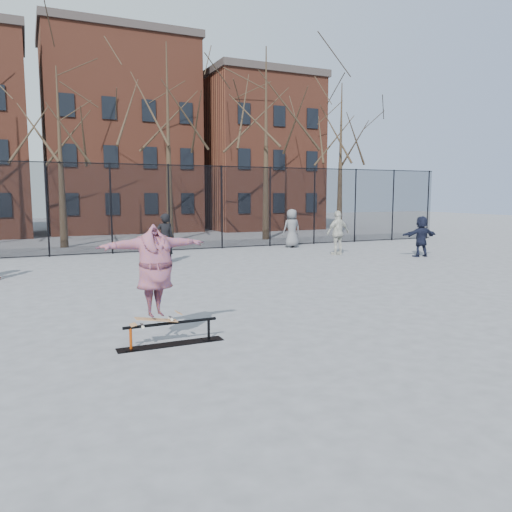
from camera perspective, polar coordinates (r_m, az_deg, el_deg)
name	(u,v)px	position (r m, az deg, el deg)	size (l,w,h in m)	color
ground	(270,314)	(11.10, 1.59, -6.70)	(100.00, 100.00, 0.00)	#5E5E63
skate_rail	(171,336)	(9.03, -9.68, -8.97)	(1.89, 0.29, 0.42)	black
skateboard	(156,321)	(8.89, -11.32, -7.25)	(0.79, 0.19, 0.09)	#9A673D
skater	(155,273)	(8.73, -11.45, -1.88)	(1.96, 0.53, 1.59)	#5E317C
bystander_black	(165,238)	(19.38, -10.37, 1.99)	(0.70, 0.46, 1.91)	black
bystander_white	(338,233)	(21.95, 9.35, 2.63)	(1.13, 0.47, 1.93)	beige
bystander_navy	(421,236)	(22.19, 18.36, 2.14)	(1.60, 0.51, 1.72)	black
bystander_extra	(292,228)	(24.76, 4.10, 3.18)	(0.93, 0.61, 1.90)	#5D5E61
fence	(143,207)	(23.17, -12.83, 5.48)	(34.03, 0.07, 4.00)	black
tree_row	(118,101)	(27.60, -15.50, 16.69)	(33.66, 7.46, 10.67)	black
rowhouses	(112,143)	(36.25, -16.17, 12.26)	(29.00, 7.00, 13.00)	brown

